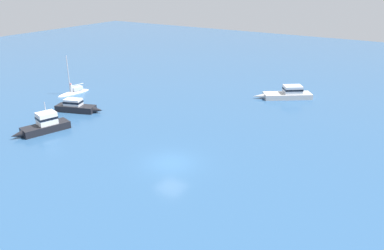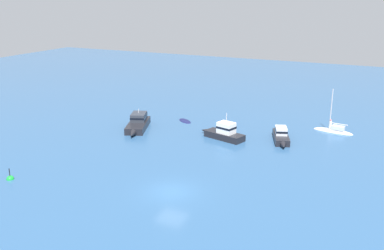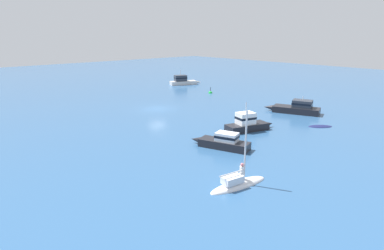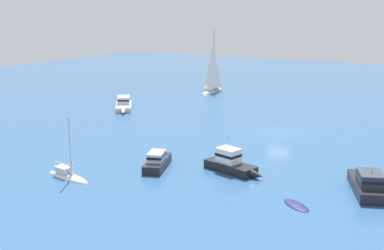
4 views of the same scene
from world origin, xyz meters
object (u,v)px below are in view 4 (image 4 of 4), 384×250
cabin_cruiser_1 (124,104)px  skiff (296,206)px  yacht_1 (68,176)px  launch (231,163)px  cabin_cruiser (158,161)px  yacht (213,69)px  motor_cruiser (368,183)px

cabin_cruiser_1 → skiff: 39.14m
cabin_cruiser_1 → yacht_1: bearing=-8.0°
launch → skiff: (4.64, 7.35, -0.76)m
cabin_cruiser → yacht: bearing=1.0°
launch → skiff: bearing=-16.2°
yacht_1 → motor_cruiser: bearing=30.6°
cabin_cruiser → launch: launch is taller
motor_cruiser → yacht: 48.84m
yacht → launch: bearing=-156.9°
cabin_cruiser → cabin_cruiser_1: (-19.62, -18.63, 0.03)m
cabin_cruiser_1 → launch: size_ratio=1.17×
launch → skiff: size_ratio=2.13×
cabin_cruiser → cabin_cruiser_1: cabin_cruiser_1 is taller
cabin_cruiser → skiff: (2.55, 13.62, -0.60)m
yacht_1 → cabin_cruiser_1: bearing=126.7°
skiff → cabin_cruiser_1: bearing=4.9°
cabin_cruiser → launch: size_ratio=0.97×
cabin_cruiser → skiff: 13.87m
skiff → cabin_cruiser: bearing=28.8°
launch → cabin_cruiser: bearing=-145.5°
launch → yacht_1: yacht_1 is taller
cabin_cruiser → motor_cruiser: bearing=-100.0°
cabin_cruiser_1 → skiff: bearing=19.6°
motor_cruiser → yacht: size_ratio=0.68×
motor_cruiser → launch: launch is taller
cabin_cruiser_1 → yacht: bearing=132.9°
yacht → skiff: yacht is taller
yacht → cabin_cruiser_1: bearing=162.6°
skiff → yacht_1: (3.56, -18.66, 0.14)m
cabin_cruiser → yacht_1: (6.11, -5.04, -0.46)m
motor_cruiser → skiff: 6.76m
yacht → cabin_cruiser_1: 20.49m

